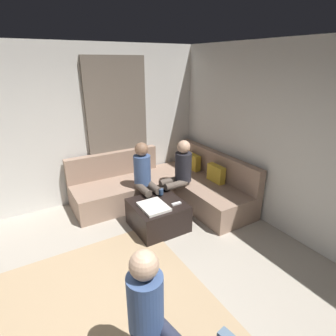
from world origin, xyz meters
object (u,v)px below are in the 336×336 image
at_px(person_on_couch_back, 178,172).
at_px(sectional_couch, 167,187).
at_px(ottoman, 158,215).
at_px(coffee_mug, 161,192).
at_px(person_on_couch_side, 145,176).
at_px(game_remote, 176,204).
at_px(person_on_armchair, 153,318).

bearing_deg(person_on_couch_back, sectional_couch, 10.90).
bearing_deg(ottoman, coffee_mug, 140.71).
relative_size(sectional_couch, person_on_couch_side, 2.12).
height_order(ottoman, person_on_couch_back, person_on_couch_back).
height_order(sectional_couch, person_on_couch_side, person_on_couch_side).
bearing_deg(game_remote, person_on_couch_back, 144.96).
xyz_separation_m(sectional_couch, coffee_mug, (0.45, -0.38, 0.19)).
relative_size(sectional_couch, game_remote, 17.00).
bearing_deg(ottoman, person_on_couch_side, 174.28).
bearing_deg(person_on_couch_back, person_on_couch_side, 76.14).
bearing_deg(game_remote, ottoman, -129.29).
bearing_deg(person_on_couch_back, person_on_armchair, 143.45).
relative_size(sectional_couch, person_on_armchair, 2.16).
distance_m(ottoman, person_on_couch_back, 0.85).
bearing_deg(coffee_mug, ottoman, -39.29).
bearing_deg(game_remote, person_on_armchair, -37.03).
xyz_separation_m(sectional_couch, person_on_couch_side, (0.15, -0.51, 0.38)).
relative_size(sectional_couch, ottoman, 3.36).
xyz_separation_m(game_remote, person_on_couch_side, (-0.70, -0.17, 0.23)).
bearing_deg(ottoman, person_on_armchair, -29.44).
relative_size(person_on_couch_side, person_on_armchair, 1.02).
bearing_deg(game_remote, coffee_mug, -174.29).
xyz_separation_m(ottoman, person_on_armchair, (1.87, -1.06, 0.43)).
bearing_deg(sectional_couch, person_on_armchair, -32.46).
bearing_deg(sectional_couch, ottoman, -39.95).
bearing_deg(person_on_armchair, person_on_couch_back, -136.66).
bearing_deg(sectional_couch, person_on_couch_side, -73.70).
height_order(person_on_couch_side, person_on_armchair, person_on_couch_side).
xyz_separation_m(ottoman, coffee_mug, (-0.22, 0.18, 0.26)).
height_order(coffee_mug, person_on_couch_back, person_on_couch_back).
bearing_deg(person_on_couch_side, ottoman, 84.28).
xyz_separation_m(person_on_couch_side, person_on_armchair, (2.39, -1.11, -0.01)).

